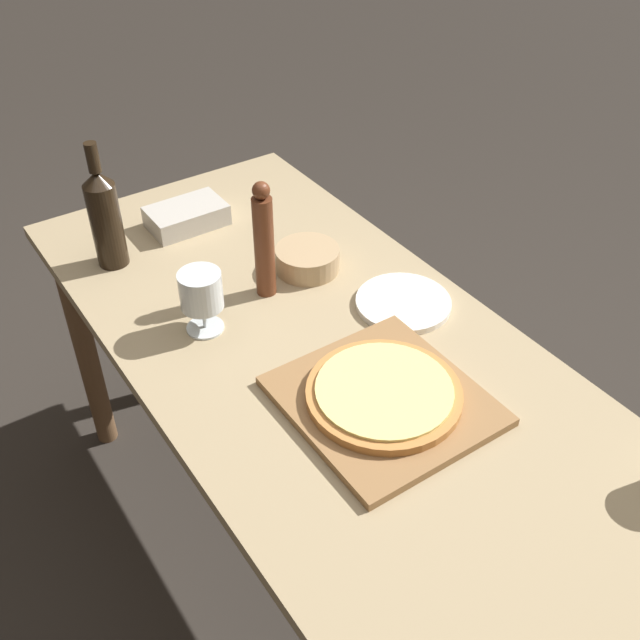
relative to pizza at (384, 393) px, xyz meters
name	(u,v)px	position (x,y,z in m)	size (l,w,h in m)	color
ground_plane	(327,566)	(0.00, 0.18, -0.79)	(12.00, 12.00, 0.00)	#2D2823
dining_table	(329,388)	(0.00, 0.18, -0.13)	(0.74, 1.65, 0.76)	#9E8966
cutting_board	(383,401)	(0.00, 0.00, -0.02)	(0.34, 0.36, 0.02)	olive
pizza	(384,393)	(0.00, 0.00, 0.00)	(0.29, 0.29, 0.02)	#BC7A3D
wine_bottle	(105,217)	(-0.24, 0.72, 0.10)	(0.07, 0.07, 0.30)	black
pepper_mill	(264,242)	(0.00, 0.42, 0.10)	(0.04, 0.04, 0.27)	#5B2D19
wine_glass	(201,292)	(-0.17, 0.39, 0.07)	(0.09, 0.09, 0.14)	silver
small_bowl	(307,259)	(0.12, 0.45, 0.00)	(0.15, 0.15, 0.05)	tan
dinner_plate	(403,303)	(0.22, 0.21, -0.02)	(0.21, 0.21, 0.01)	silver
food_container	(187,216)	(-0.02, 0.78, 0.00)	(0.19, 0.12, 0.05)	#BCB7AD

